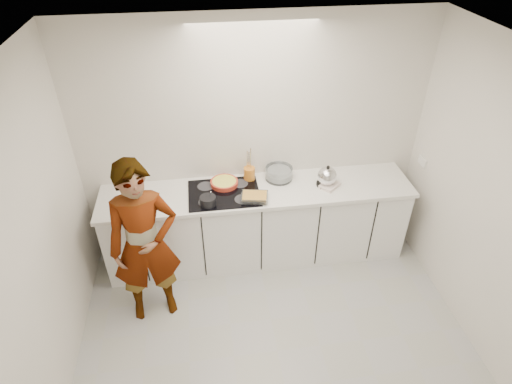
{
  "coord_description": "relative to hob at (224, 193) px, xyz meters",
  "views": [
    {
      "loc": [
        -0.52,
        -2.28,
        3.46
      ],
      "look_at": [
        -0.05,
        1.05,
        1.05
      ],
      "focal_mm": 30.0,
      "sensor_mm": 36.0,
      "label": 1
    }
  ],
  "objects": [
    {
      "name": "tart_dish",
      "position": [
        0.02,
        0.14,
        0.03
      ],
      "size": [
        0.32,
        0.32,
        0.05
      ],
      "color": "#BA3521",
      "rests_on": "hob"
    },
    {
      "name": "saucepan",
      "position": [
        -0.17,
        -0.18,
        0.05
      ],
      "size": [
        0.2,
        0.2,
        0.15
      ],
      "color": "black",
      "rests_on": "hob"
    },
    {
      "name": "wall_right",
      "position": [
        2.15,
        -1.24,
        0.38
      ],
      "size": [
        0.02,
        3.2,
        2.6
      ],
      "color": "silver",
      "rests_on": "ground"
    },
    {
      "name": "ceiling",
      "position": [
        0.35,
        -1.26,
        1.68
      ],
      "size": [
        3.6,
        3.2,
        0.0
      ],
      "primitive_type": "cube",
      "color": "white",
      "rests_on": "wall_back"
    },
    {
      "name": "utensil_crock",
      "position": [
        0.29,
        0.22,
        0.07
      ],
      "size": [
        0.15,
        0.15,
        0.15
      ],
      "primitive_type": "cylinder",
      "rotation": [
        0.0,
        0.0,
        -0.3
      ],
      "color": "orange",
      "rests_on": "countertop"
    },
    {
      "name": "countertop",
      "position": [
        0.35,
        0.02,
        -0.03
      ],
      "size": [
        3.24,
        0.64,
        0.04
      ],
      "primitive_type": "cube",
      "color": "white",
      "rests_on": "base_cabinets"
    },
    {
      "name": "hob",
      "position": [
        0.0,
        0.0,
        0.0
      ],
      "size": [
        0.72,
        0.54,
        0.01
      ],
      "primitive_type": "cube",
      "color": "black",
      "rests_on": "countertop"
    },
    {
      "name": "wall_left",
      "position": [
        -1.45,
        -1.26,
        0.38
      ],
      "size": [
        0.0,
        3.2,
        2.6
      ],
      "primitive_type": "cube",
      "color": "silver",
      "rests_on": "ground"
    },
    {
      "name": "floor",
      "position": [
        0.35,
        -1.26,
        -0.92
      ],
      "size": [
        3.6,
        3.2,
        0.0
      ],
      "primitive_type": "cube",
      "color": "#ACACAC",
      "rests_on": "ground"
    },
    {
      "name": "tea_towel",
      "position": [
        1.1,
        -0.03,
        0.01
      ],
      "size": [
        0.25,
        0.24,
        0.03
      ],
      "primitive_type": "cube",
      "rotation": [
        0.0,
        0.0,
        0.71
      ],
      "color": "white",
      "rests_on": "countertop"
    },
    {
      "name": "wall_back",
      "position": [
        0.35,
        0.34,
        0.38
      ],
      "size": [
        3.6,
        0.0,
        2.6
      ],
      "primitive_type": "cube",
      "color": "silver",
      "rests_on": "ground"
    },
    {
      "name": "mixing_bowl",
      "position": [
        0.6,
        0.2,
        0.06
      ],
      "size": [
        0.34,
        0.34,
        0.13
      ],
      "color": "silver",
      "rests_on": "countertop"
    },
    {
      "name": "cook",
      "position": [
        -0.76,
        -0.6,
        -0.06
      ],
      "size": [
        0.68,
        0.51,
        1.71
      ],
      "primitive_type": "imported",
      "rotation": [
        0.0,
        0.0,
        0.17
      ],
      "color": "white",
      "rests_on": "floor"
    },
    {
      "name": "base_cabinets",
      "position": [
        0.35,
        0.02,
        -0.48
      ],
      "size": [
        3.2,
        0.58,
        0.87
      ],
      "primitive_type": "cube",
      "color": "white",
      "rests_on": "floor"
    },
    {
      "name": "kettle",
      "position": [
        1.07,
        0.01,
        0.09
      ],
      "size": [
        0.24,
        0.24,
        0.24
      ],
      "color": "black",
      "rests_on": "countertop"
    },
    {
      "name": "baking_dish",
      "position": [
        0.29,
        -0.15,
        0.04
      ],
      "size": [
        0.3,
        0.24,
        0.05
      ],
      "color": "silver",
      "rests_on": "hob"
    }
  ]
}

